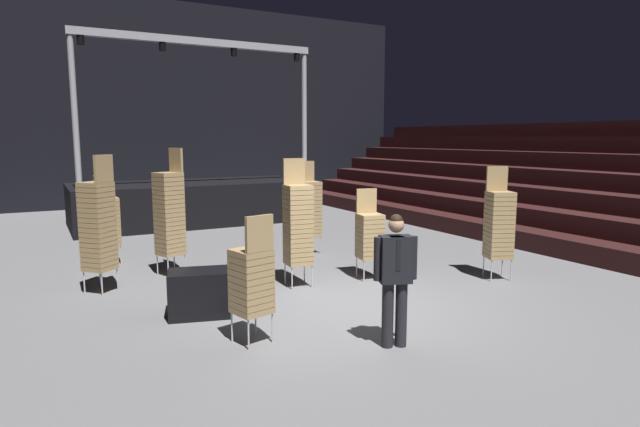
{
  "coord_description": "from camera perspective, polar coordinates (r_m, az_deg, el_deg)",
  "views": [
    {
      "loc": [
        -4.42,
        -6.85,
        2.67
      ],
      "look_at": [
        -0.18,
        0.91,
        1.4
      ],
      "focal_mm": 29.69,
      "sensor_mm": 36.0,
      "label": 1
    }
  ],
  "objects": [
    {
      "name": "bleacher_bank_right",
      "position": [
        15.05,
        29.81,
        2.92
      ],
      "size": [
        5.25,
        24.0,
        3.15
      ],
      "rotation": [
        0.0,
        0.0,
        -1.57
      ],
      "color": "black",
      "rests_on": "ground_plane"
    },
    {
      "name": "chair_stack_rear_centre",
      "position": [
        12.25,
        -1.13,
        0.65
      ],
      "size": [
        0.46,
        0.46,
        2.14
      ],
      "rotation": [
        0.0,
        0.0,
        3.11
      ],
      "color": "#B2B5BA",
      "rests_on": "ground_plane"
    },
    {
      "name": "chair_stack_rear_left",
      "position": [
        9.48,
        -2.39,
        -1.04
      ],
      "size": [
        0.48,
        0.48,
        2.31
      ],
      "rotation": [
        0.0,
        0.0,
        3.04
      ],
      "color": "#B2B5BA",
      "rests_on": "ground_plane"
    },
    {
      "name": "chair_stack_mid_centre",
      "position": [
        10.55,
        18.73,
        -1.0
      ],
      "size": [
        0.58,
        0.58,
        2.14
      ],
      "rotation": [
        0.0,
        0.0,
        2.73
      ],
      "color": "#B2B5BA",
      "rests_on": "ground_plane"
    },
    {
      "name": "chair_stack_front_right",
      "position": [
        10.65,
        -15.93,
        0.12
      ],
      "size": [
        0.56,
        0.56,
        2.48
      ],
      "rotation": [
        0.0,
        0.0,
        1.91
      ],
      "color": "#B2B5BA",
      "rests_on": "ground_plane"
    },
    {
      "name": "chair_stack_front_left",
      "position": [
        10.07,
        5.38,
        -2.23
      ],
      "size": [
        0.52,
        0.52,
        1.71
      ],
      "rotation": [
        0.0,
        0.0,
        2.94
      ],
      "color": "#B2B5BA",
      "rests_on": "ground_plane"
    },
    {
      "name": "equipment_road_case",
      "position": [
        8.26,
        -12.89,
        -8.37
      ],
      "size": [
        1.03,
        0.82,
        0.7
      ],
      "primitive_type": "cube",
      "rotation": [
        0.0,
        0.0,
        -0.27
      ],
      "color": "black",
      "rests_on": "ground_plane"
    },
    {
      "name": "chair_stack_mid_left",
      "position": [
        6.95,
        -7.37,
        -7.0
      ],
      "size": [
        0.53,
        0.53,
        1.71
      ],
      "rotation": [
        0.0,
        0.0,
        0.24
      ],
      "color": "#B2B5BA",
      "rests_on": "ground_plane"
    },
    {
      "name": "chair_stack_rear_right",
      "position": [
        9.82,
        -22.82,
        -1.12
      ],
      "size": [
        0.62,
        0.62,
        2.39
      ],
      "rotation": [
        0.0,
        0.0,
        0.73
      ],
      "color": "#B2B5BA",
      "rests_on": "ground_plane"
    },
    {
      "name": "arena_end_wall",
      "position": [
        22.33,
        -17.49,
        11.21
      ],
      "size": [
        22.0,
        0.3,
        8.0
      ],
      "primitive_type": "cube",
      "color": "black",
      "rests_on": "ground_plane"
    },
    {
      "name": "stage_riser",
      "position": [
        17.21,
        -13.55,
        1.41
      ],
      "size": [
        7.18,
        3.02,
        5.47
      ],
      "color": "black",
      "rests_on": "ground_plane"
    },
    {
      "name": "chair_stack_mid_right",
      "position": [
        12.08,
        -21.94,
        -0.65
      ],
      "size": [
        0.46,
        0.46,
        1.88
      ],
      "rotation": [
        0.0,
        0.0,
        4.75
      ],
      "color": "#B2B5BA",
      "rests_on": "ground_plane"
    },
    {
      "name": "man_with_tie",
      "position": [
        6.8,
        8.13,
        -6.33
      ],
      "size": [
        0.57,
        0.35,
        1.73
      ],
      "rotation": [
        0.0,
        0.0,
        2.8
      ],
      "color": "black",
      "rests_on": "ground_plane"
    },
    {
      "name": "ground_plane",
      "position": [
        8.6,
        4.06,
        -10.3
      ],
      "size": [
        22.0,
        30.0,
        0.1
      ],
      "primitive_type": "cube",
      "color": "slate"
    }
  ]
}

